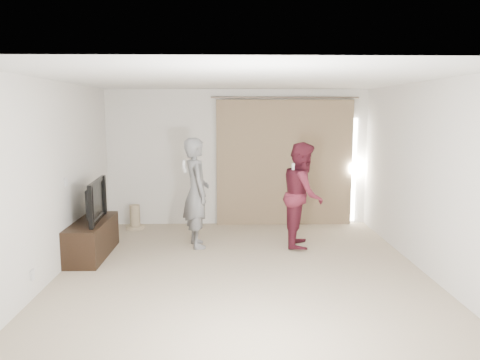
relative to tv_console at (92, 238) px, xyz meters
name	(u,v)px	position (x,y,z in m)	size (l,w,h in m)	color
floor	(242,271)	(2.27, -0.76, -0.27)	(5.50, 5.50, 0.00)	#B9AB8B
wall_back	(237,158)	(2.27, 1.99, 1.03)	(5.00, 0.04, 2.60)	silver
wall_left	(54,179)	(-0.23, -0.76, 1.03)	(0.04, 5.50, 2.60)	silver
ceiling	(242,80)	(2.27, -0.76, 2.33)	(5.00, 5.50, 0.01)	white
curtain	(285,163)	(3.18, 1.92, 0.93)	(2.80, 0.11, 2.46)	#917358
tv_console	(92,238)	(0.00, 0.00, 0.00)	(0.49, 1.41, 0.54)	black
tv	(90,201)	(0.00, 0.00, 0.59)	(1.09, 0.14, 0.63)	black
scratching_post	(135,219)	(0.33, 1.64, -0.09)	(0.34, 0.34, 0.45)	tan
person_man	(196,193)	(1.57, 0.47, 0.62)	(0.58, 0.74, 1.77)	slate
person_woman	(303,195)	(3.29, 0.46, 0.58)	(0.78, 0.93, 1.70)	maroon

